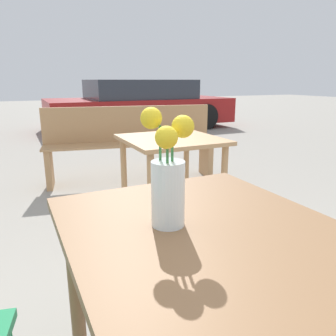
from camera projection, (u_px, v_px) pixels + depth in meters
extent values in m
cube|color=brown|center=(222.00, 245.00, 0.81)|extent=(0.73, 1.00, 0.03)
cylinder|color=brown|center=(77.00, 305.00, 1.16)|extent=(0.05, 0.05, 0.73)
cylinder|color=brown|center=(218.00, 265.00, 1.42)|extent=(0.05, 0.05, 0.73)
cylinder|color=silver|center=(168.00, 194.00, 0.87)|extent=(0.09, 0.09, 0.18)
cylinder|color=silver|center=(168.00, 206.00, 0.88)|extent=(0.08, 0.08, 0.10)
cylinder|color=#337038|center=(172.00, 179.00, 0.86)|extent=(0.01, 0.01, 0.24)
sphere|color=yellow|center=(183.00, 126.00, 0.83)|extent=(0.06, 0.06, 0.06)
cylinder|color=#337038|center=(160.00, 174.00, 0.87)|extent=(0.01, 0.01, 0.26)
sphere|color=yellow|center=(151.00, 118.00, 0.84)|extent=(0.06, 0.06, 0.06)
cylinder|color=#337038|center=(167.00, 185.00, 0.84)|extent=(0.01, 0.01, 0.22)
sphere|color=yellow|center=(166.00, 137.00, 0.78)|extent=(0.06, 0.06, 0.06)
cube|color=tan|center=(132.00, 144.00, 3.73)|extent=(1.97, 0.69, 0.02)
cube|color=tan|center=(129.00, 123.00, 3.82)|extent=(1.92, 0.37, 0.40)
cube|color=tan|center=(206.00, 158.00, 4.01)|extent=(0.11, 0.33, 0.43)
cube|color=tan|center=(49.00, 168.00, 3.56)|extent=(0.11, 0.33, 0.43)
cube|color=tan|center=(171.00, 140.00, 2.56)|extent=(0.73, 0.73, 0.03)
cylinder|color=tan|center=(151.00, 200.00, 2.27)|extent=(0.05, 0.05, 0.67)
cylinder|color=tan|center=(224.00, 188.00, 2.51)|extent=(0.05, 0.05, 0.67)
cylinder|color=tan|center=(124.00, 177.00, 2.80)|extent=(0.05, 0.05, 0.67)
cylinder|color=tan|center=(186.00, 169.00, 3.04)|extent=(0.05, 0.05, 0.67)
cube|color=maroon|center=(140.00, 110.00, 7.94)|extent=(4.32, 1.85, 0.58)
cube|color=#2D333D|center=(139.00, 89.00, 7.81)|extent=(2.38, 1.70, 0.43)
cylinder|color=black|center=(93.00, 123.00, 6.67)|extent=(0.60, 0.18, 0.60)
cylinder|color=black|center=(78.00, 115.00, 8.19)|extent=(0.60, 0.18, 0.60)
cylinder|color=black|center=(206.00, 117.00, 7.76)|extent=(0.60, 0.18, 0.60)
cylinder|color=black|center=(173.00, 111.00, 9.28)|extent=(0.60, 0.18, 0.60)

